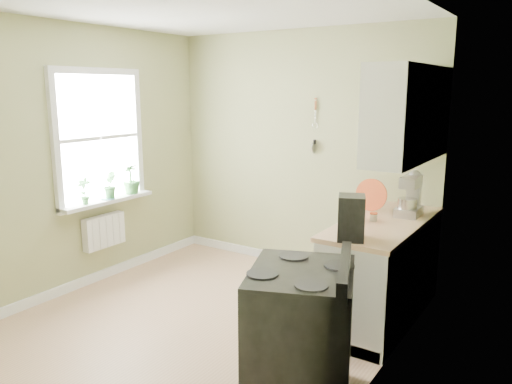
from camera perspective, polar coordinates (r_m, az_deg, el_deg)
The scene contains 21 objects.
floor at distance 4.65m, azimuth -6.29°, elevation -14.77°, with size 3.20×3.60×0.02m, color tan.
ceiling at distance 4.21m, azimuth -7.18°, elevation 20.54°, with size 3.20×3.60×0.02m, color white.
wall_back at distance 5.71m, azimuth 5.01°, elevation 4.57°, with size 3.20×0.02×2.70m, color tan.
wall_left at distance 5.39m, azimuth -20.02°, elevation 3.47°, with size 0.02×3.60×2.70m, color tan.
wall_right at distance 3.44m, azimuth 14.41°, elevation -0.56°, with size 0.02×3.60×2.70m, color tan.
base_cabinets at distance 4.70m, azimuth 14.25°, elevation -8.86°, with size 0.60×1.60×0.87m, color white.
countertop at distance 4.56m, azimuth 14.42°, elevation -3.48°, with size 0.64×1.60×0.04m, color tan.
upper_cabinets at distance 4.47m, azimuth 17.12°, elevation 8.55°, with size 0.35×1.40×0.80m, color white.
window at distance 5.53m, azimuth -17.51°, elevation 5.92°, with size 0.06×1.14×1.44m.
window_sill at distance 5.57m, azimuth -16.60°, elevation -0.96°, with size 0.18×1.14×0.04m, color white.
radiator at distance 5.64m, azimuth -16.99°, elevation -4.29°, with size 0.12×0.50×0.35m, color white.
wall_utensils at distance 5.57m, azimuth 6.73°, elevation 6.58°, with size 0.02×0.14×0.58m.
stove at distance 3.41m, azimuth 5.13°, elevation -16.10°, with size 0.91×0.94×1.05m.
stand_mixer at distance 4.80m, azimuth 17.20°, elevation -0.53°, with size 0.21×0.35×0.41m.
kettle at distance 4.52m, azimuth 11.17°, elevation -1.93°, with size 0.19×0.11×0.20m.
coffee_maker at distance 3.92m, azimuth 10.78°, elevation -3.02°, with size 0.27×0.28×0.35m.
red_tray at distance 4.88m, azimuth 13.03°, elevation -0.31°, with size 0.31×0.31×0.02m, color #BE4721.
jar at distance 4.53m, azimuth 13.28°, elevation -2.76°, with size 0.07×0.07×0.08m.
plant_a at distance 5.35m, azimuth -19.05°, elevation 0.12°, with size 0.15×0.10×0.28m, color #367035.
plant_b at distance 5.55m, azimuth -16.40°, elevation 0.76°, with size 0.16×0.13×0.29m, color #367035.
plant_c at distance 5.75m, azimuth -14.08°, elevation 1.46°, with size 0.19×0.19×0.33m, color #367035.
Camera 1 is at (2.67, -3.19, 2.06)m, focal length 35.00 mm.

